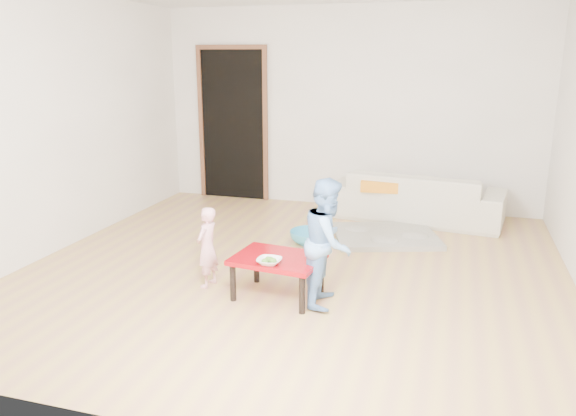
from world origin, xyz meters
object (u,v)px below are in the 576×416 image
at_px(child_blue, 328,242).
at_px(basin, 311,237).
at_px(bowl, 269,261).
at_px(red_table, 278,277).
at_px(child_pink, 207,247).
at_px(sofa, 417,196).

bearing_deg(child_blue, basin, 16.91).
bearing_deg(bowl, child_blue, 24.60).
height_order(red_table, basin, red_table).
bearing_deg(child_pink, bowl, 77.13).
xyz_separation_m(sofa, child_blue, (-0.51, -2.70, 0.22)).
relative_size(bowl, child_pink, 0.27).
relative_size(child_pink, basin, 1.59).
relative_size(sofa, red_table, 2.88).
xyz_separation_m(sofa, child_pink, (-1.59, -2.67, 0.06)).
bearing_deg(bowl, basin, 92.58).
xyz_separation_m(bowl, child_pink, (-0.65, 0.23, -0.02)).
relative_size(red_table, bowl, 3.65).
bearing_deg(basin, child_pink, -112.61).
distance_m(bowl, child_pink, 0.69).
bearing_deg(red_table, child_pink, 175.90).
xyz_separation_m(bowl, child_blue, (0.43, 0.20, 0.14)).
distance_m(red_table, child_blue, 0.54).
height_order(child_pink, child_blue, child_blue).
relative_size(red_table, basin, 1.58).
bearing_deg(red_table, child_blue, 1.70).
xyz_separation_m(sofa, red_table, (-0.93, -2.71, -0.12)).
distance_m(sofa, child_pink, 3.10).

